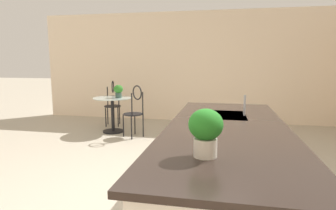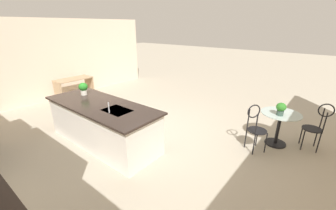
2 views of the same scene
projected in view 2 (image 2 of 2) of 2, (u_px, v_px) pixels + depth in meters
The scene contains 10 objects.
ground_plane at pixel (141, 132), 5.24m from camera, with size 40.00×40.00×0.00m, color #B2A893.
wall_right at pixel (52, 60), 7.26m from camera, with size 0.12×7.80×2.70m, color beige.
kitchen_island at pixel (103, 124), 4.63m from camera, with size 2.80×1.06×0.92m.
bistro_table at pixel (279, 126), 4.58m from camera, with size 0.80×0.80×0.74m.
chair_near_window at pixel (317, 124), 4.35m from camera, with size 0.52×0.46×1.04m.
chair_by_island at pixel (256, 126), 4.29m from camera, with size 0.53×0.53×1.04m.
sink_faucet at pixel (109, 108), 3.98m from camera, with size 0.02×0.02×0.22m, color #B2B5BA.
writing_desk at pixel (74, 85), 7.44m from camera, with size 0.60×1.20×0.74m.
potted_plant_on_table at pixel (281, 108), 4.32m from camera, with size 0.19×0.19×0.27m.
potted_plant_counter_far at pixel (83, 88), 5.01m from camera, with size 0.21×0.21×0.29m.
Camera 2 is at (-3.44, 3.22, 2.49)m, focal length 22.67 mm.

